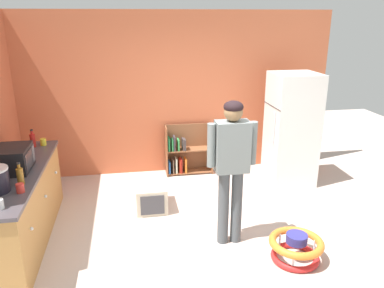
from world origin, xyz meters
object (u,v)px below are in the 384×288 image
(baby_walker, at_px, (296,247))
(red_cup, at_px, (20,188))
(kitchen_counter, at_px, (19,206))
(bookshelf, at_px, (185,152))
(standing_person, at_px, (232,160))
(ketchup_bottle, at_px, (33,140))
(microwave, at_px, (13,159))
(banana_bunch, at_px, (18,154))
(refrigerator, at_px, (292,129))
(pet_carrier, at_px, (151,196))
(yellow_cup, at_px, (43,142))
(amber_bottle, at_px, (20,176))

(baby_walker, bearing_deg, red_cup, 173.09)
(kitchen_counter, relative_size, bookshelf, 2.66)
(bookshelf, relative_size, standing_person, 0.49)
(baby_walker, height_order, ketchup_bottle, ketchup_bottle)
(baby_walker, bearing_deg, microwave, 162.41)
(bookshelf, xyz_separation_m, banana_bunch, (-2.35, -1.23, 0.56))
(bookshelf, distance_m, red_cup, 3.18)
(standing_person, bearing_deg, baby_walker, -37.71)
(ketchup_bottle, xyz_separation_m, red_cup, (0.18, -1.47, -0.05))
(kitchen_counter, bearing_deg, refrigerator, 16.02)
(bookshelf, distance_m, standing_person, 2.33)
(refrigerator, height_order, ketchup_bottle, refrigerator)
(kitchen_counter, distance_m, pet_carrier, 1.71)
(red_cup, bearing_deg, banana_bunch, 104.99)
(banana_bunch, xyz_separation_m, yellow_cup, (0.24, 0.39, 0.02))
(refrigerator, bearing_deg, standing_person, -132.21)
(pet_carrier, xyz_separation_m, banana_bunch, (-1.67, -0.02, 0.75))
(ketchup_bottle, height_order, red_cup, ketchup_bottle)
(banana_bunch, bearing_deg, pet_carrier, 0.57)
(bookshelf, bearing_deg, red_cup, -131.04)
(bookshelf, xyz_separation_m, amber_bottle, (-2.09, -2.15, 0.63))
(baby_walker, xyz_separation_m, microwave, (-3.09, 0.98, 0.88))
(baby_walker, distance_m, ketchup_bottle, 3.66)
(kitchen_counter, xyz_separation_m, red_cup, (0.22, -0.59, 0.50))
(amber_bottle, distance_m, red_cup, 0.22)
(pet_carrier, bearing_deg, refrigerator, 13.74)
(kitchen_counter, relative_size, banana_bunch, 14.30)
(banana_bunch, bearing_deg, bookshelf, 27.55)
(refrigerator, relative_size, standing_person, 1.03)
(refrigerator, xyz_separation_m, ketchup_bottle, (-3.84, -0.23, 0.11))
(pet_carrier, distance_m, yellow_cup, 1.67)
(microwave, relative_size, red_cup, 5.05)
(banana_bunch, bearing_deg, yellow_cup, 58.56)
(kitchen_counter, bearing_deg, red_cup, -69.34)
(refrigerator, relative_size, bookshelf, 2.09)
(pet_carrier, xyz_separation_m, red_cup, (-1.37, -1.15, 0.77))
(bookshelf, relative_size, ketchup_bottle, 3.46)
(refrigerator, distance_m, ketchup_bottle, 3.85)
(bookshelf, relative_size, banana_bunch, 5.37)
(standing_person, distance_m, ketchup_bottle, 2.77)
(bookshelf, relative_size, microwave, 1.77)
(standing_person, height_order, yellow_cup, standing_person)
(bookshelf, xyz_separation_m, baby_walker, (0.82, -2.70, -0.21))
(refrigerator, distance_m, amber_bottle, 4.00)
(amber_bottle, bearing_deg, refrigerator, 22.04)
(standing_person, height_order, microwave, standing_person)
(microwave, bearing_deg, amber_bottle, -68.37)
(banana_bunch, distance_m, amber_bottle, 0.96)
(banana_bunch, distance_m, red_cup, 1.17)
(standing_person, xyz_separation_m, banana_bunch, (-2.54, 0.99, -0.12))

